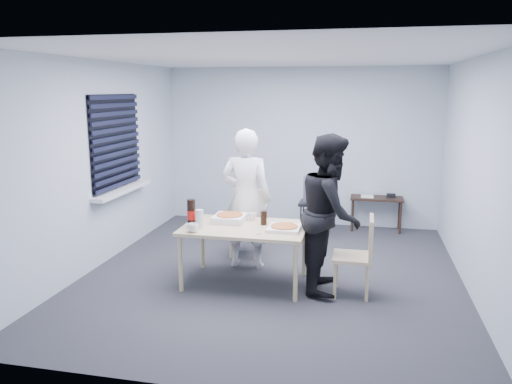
% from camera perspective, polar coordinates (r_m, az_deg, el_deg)
% --- Properties ---
extents(room, '(5.00, 5.00, 5.00)m').
position_cam_1_polar(room, '(6.98, -15.46, 4.69)').
color(room, '#2A2B2F').
rests_on(room, ground).
extents(dining_table, '(1.42, 0.90, 0.69)m').
position_cam_1_polar(dining_table, '(5.77, -1.29, -4.52)').
color(dining_table, beige).
rests_on(dining_table, ground).
extents(chair_far, '(0.42, 0.42, 0.89)m').
position_cam_1_polar(chair_far, '(6.86, -1.01, -2.90)').
color(chair_far, beige).
rests_on(chair_far, ground).
extents(chair_right, '(0.42, 0.42, 0.89)m').
position_cam_1_polar(chair_right, '(5.59, 11.85, -6.56)').
color(chair_right, beige).
rests_on(chair_right, ground).
extents(person_white, '(0.65, 0.42, 1.77)m').
position_cam_1_polar(person_white, '(6.28, -1.14, -0.78)').
color(person_white, white).
rests_on(person_white, ground).
extents(person_black, '(0.47, 0.86, 1.77)m').
position_cam_1_polar(person_black, '(5.62, 8.51, -2.40)').
color(person_black, black).
rests_on(person_black, ground).
extents(side_table, '(0.82, 0.36, 0.55)m').
position_cam_1_polar(side_table, '(8.21, 13.61, -1.13)').
color(side_table, '#301D17').
rests_on(side_table, ground).
extents(stool, '(0.40, 0.40, 0.55)m').
position_cam_1_polar(stool, '(7.69, 6.47, -1.90)').
color(stool, black).
rests_on(stool, ground).
extents(backpack, '(0.28, 0.20, 0.39)m').
position_cam_1_polar(backpack, '(7.62, 6.52, 0.26)').
color(backpack, slate).
rests_on(backpack, stool).
extents(pizza_box_a, '(0.37, 0.37, 0.09)m').
position_cam_1_polar(pizza_box_a, '(5.95, -3.02, -2.98)').
color(pizza_box_a, white).
rests_on(pizza_box_a, dining_table).
extents(pizza_box_b, '(0.36, 0.36, 0.05)m').
position_cam_1_polar(pizza_box_b, '(5.61, 3.24, -4.11)').
color(pizza_box_b, white).
rests_on(pizza_box_b, dining_table).
extents(mug_a, '(0.17, 0.17, 0.10)m').
position_cam_1_polar(mug_a, '(5.56, -7.20, -4.08)').
color(mug_a, white).
rests_on(mug_a, dining_table).
extents(mug_b, '(0.10, 0.10, 0.09)m').
position_cam_1_polar(mug_b, '(6.00, -0.41, -2.83)').
color(mug_b, white).
rests_on(mug_b, dining_table).
extents(cola_glass, '(0.08, 0.08, 0.16)m').
position_cam_1_polar(cola_glass, '(5.80, 0.89, -2.98)').
color(cola_glass, black).
rests_on(cola_glass, dining_table).
extents(soda_bottle, '(0.10, 0.10, 0.32)m').
position_cam_1_polar(soda_bottle, '(5.76, -7.40, -2.46)').
color(soda_bottle, black).
rests_on(soda_bottle, dining_table).
extents(plastic_cups, '(0.10, 0.10, 0.21)m').
position_cam_1_polar(plastic_cups, '(5.68, -6.49, -3.09)').
color(plastic_cups, silver).
rests_on(plastic_cups, dining_table).
extents(rubber_band, '(0.07, 0.07, 0.00)m').
position_cam_1_polar(rubber_band, '(5.44, 0.33, -4.84)').
color(rubber_band, red).
rests_on(rubber_band, dining_table).
extents(papers, '(0.23, 0.29, 0.00)m').
position_cam_1_polar(papers, '(8.21, 12.59, -0.49)').
color(papers, white).
rests_on(papers, side_table).
extents(black_box, '(0.14, 0.10, 0.06)m').
position_cam_1_polar(black_box, '(8.23, 15.18, -0.41)').
color(black_box, black).
rests_on(black_box, side_table).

